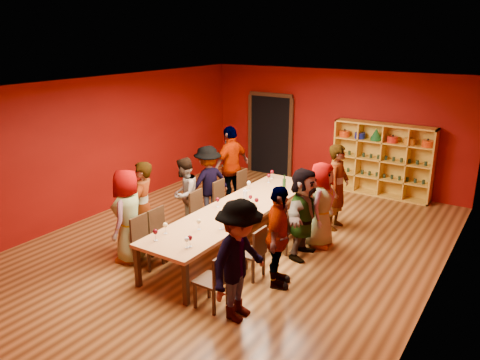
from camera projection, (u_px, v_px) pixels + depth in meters
name	position (u px, v px, depth m)	size (l,w,h in m)	color
room_shell	(238.00, 169.00, 8.53)	(7.10, 9.10, 3.04)	brown
tasting_table	(238.00, 210.00, 8.77)	(1.10, 4.50, 0.75)	#B97F4D
doorway	(271.00, 135.00, 13.12)	(1.40, 0.17, 2.30)	black
shelving_unit	(383.00, 156.00, 11.41)	(2.40, 0.40, 1.80)	gold
chair_person_left_0	(144.00, 239.00, 8.05)	(0.42, 0.42, 0.89)	black
person_left_0	(128.00, 216.00, 8.13)	(0.82, 0.45, 1.67)	#151A39
chair_person_left_1	(161.00, 230.00, 8.40)	(0.42, 0.42, 0.89)	black
person_left_1	(143.00, 207.00, 8.51)	(0.62, 0.45, 1.70)	#121933
chair_person_left_2	(200.00, 210.00, 9.31)	(0.42, 0.42, 0.89)	black
person_left_2	(184.00, 194.00, 9.44)	(0.74, 0.40, 1.52)	#494A4E
chair_person_left_3	(223.00, 199.00, 9.94)	(0.42, 0.42, 0.89)	black
person_left_3	(208.00, 182.00, 10.05)	(1.03, 0.43, 1.60)	pink
chair_person_left_4	(246.00, 187.00, 10.68)	(0.42, 0.42, 0.89)	black
person_left_4	(231.00, 166.00, 10.75)	(1.10, 0.50, 1.88)	#608FC6
chair_person_right_0	(215.00, 278.00, 6.76)	(0.42, 0.42, 0.89)	black
person_right_0	(239.00, 261.00, 6.43)	(1.15, 0.47, 1.78)	#547DAE
chair_person_right_1	(254.00, 250.00, 7.62)	(0.42, 0.42, 0.89)	black
person_right_1	(278.00, 237.00, 7.29)	(0.98, 0.45, 1.67)	silver
chair_person_right_2	(287.00, 227.00, 8.54)	(0.42, 0.42, 0.89)	black
person_right_2	(303.00, 213.00, 8.27)	(1.54, 0.44, 1.66)	#141B37
chair_person_right_3	(301.00, 216.00, 9.01)	(0.42, 0.42, 0.89)	black
person_right_3	(321.00, 205.00, 8.70)	(0.80, 0.44, 1.64)	white
chair_person_right_4	(321.00, 202.00, 9.77)	(0.42, 0.42, 0.89)	black
person_right_4	(337.00, 187.00, 9.48)	(0.64, 0.47, 1.77)	pink
wine_glass_0	(199.00, 222.00, 7.74)	(0.08, 0.08, 0.19)	white
wine_glass_1	(221.00, 221.00, 7.75)	(0.09, 0.09, 0.21)	white
wine_glass_2	(165.00, 226.00, 7.58)	(0.08, 0.08, 0.20)	white
wine_glass_3	(155.00, 232.00, 7.33)	(0.08, 0.08, 0.20)	white
wine_glass_4	(273.00, 191.00, 9.27)	(0.07, 0.07, 0.18)	white
wine_glass_5	(190.00, 238.00, 7.12)	(0.08, 0.08, 0.19)	white
wine_glass_6	(257.00, 200.00, 8.70)	(0.08, 0.08, 0.20)	white
wine_glass_7	(269.00, 176.00, 10.16)	(0.08, 0.08, 0.20)	white
wine_glass_8	(251.00, 204.00, 8.53)	(0.08, 0.08, 0.20)	white
wine_glass_9	(225.00, 219.00, 7.81)	(0.09, 0.09, 0.21)	white
wine_glass_10	(218.00, 200.00, 8.74)	(0.08, 0.08, 0.19)	white
wine_glass_11	(187.00, 240.00, 7.09)	(0.07, 0.07, 0.18)	white
wine_glass_12	(272.00, 172.00, 10.44)	(0.08, 0.08, 0.20)	white
wine_glass_13	(278.00, 189.00, 9.30)	(0.09, 0.09, 0.21)	white
wine_glass_14	(299.00, 178.00, 9.97)	(0.09, 0.09, 0.22)	white
wine_glass_15	(249.00, 184.00, 9.66)	(0.08, 0.08, 0.20)	white
wine_glass_16	(250.00, 197.00, 8.90)	(0.07, 0.07, 0.18)	white
wine_glass_17	(295.00, 179.00, 9.99)	(0.08, 0.08, 0.20)	white
spittoon_bowl	(234.00, 205.00, 8.67)	(0.31, 0.31, 0.17)	#B6B9BD
carafe_a	(245.00, 195.00, 9.13)	(0.11, 0.11, 0.23)	white
carafe_b	(238.00, 211.00, 8.25)	(0.12, 0.12, 0.28)	white
wine_bottle	(284.00, 183.00, 9.78)	(0.09, 0.09, 0.30)	#133516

